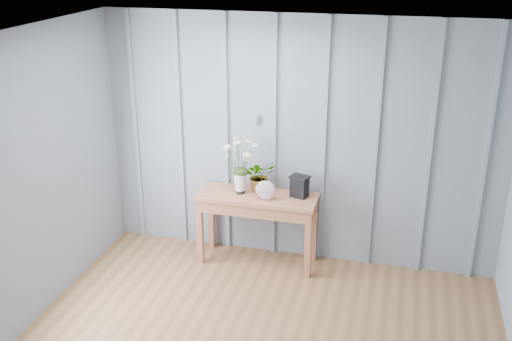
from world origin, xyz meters
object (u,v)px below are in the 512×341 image
(felt_disc_vessel, at_px, (266,190))
(daisy_vase, at_px, (240,158))
(sideboard, at_px, (257,205))
(carved_box, at_px, (299,186))

(felt_disc_vessel, bearing_deg, daisy_vase, 160.99)
(sideboard, height_order, carved_box, carved_box)
(sideboard, bearing_deg, carved_box, 8.70)
(sideboard, distance_m, felt_disc_vessel, 0.26)
(sideboard, bearing_deg, daisy_vase, 177.97)
(felt_disc_vessel, bearing_deg, carved_box, 29.35)
(sideboard, height_order, felt_disc_vessel, felt_disc_vessel)
(sideboard, distance_m, daisy_vase, 0.52)
(sideboard, height_order, daisy_vase, daisy_vase)
(sideboard, relative_size, daisy_vase, 2.00)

